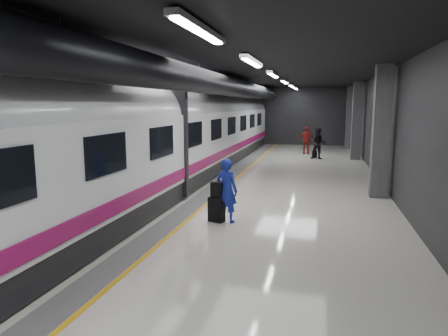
# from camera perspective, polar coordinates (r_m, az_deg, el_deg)

# --- Properties ---
(ground) EXTENTS (40.00, 40.00, 0.00)m
(ground) POSITION_cam_1_polar(r_m,az_deg,el_deg) (13.15, 2.00, -4.98)
(ground) COLOR silver
(ground) RESTS_ON ground
(platform_hall) EXTENTS (10.02, 40.02, 4.51)m
(platform_hall) POSITION_cam_1_polar(r_m,az_deg,el_deg) (13.75, 1.72, 10.51)
(platform_hall) COLOR black
(platform_hall) RESTS_ON ground
(train) EXTENTS (3.05, 38.00, 4.05)m
(train) POSITION_cam_1_polar(r_m,az_deg,el_deg) (13.83, -11.28, 4.25)
(train) COLOR black
(train) RESTS_ON ground
(traveler_main) EXTENTS (0.74, 0.60, 1.75)m
(traveler_main) POSITION_cam_1_polar(r_m,az_deg,el_deg) (10.85, 0.40, -3.23)
(traveler_main) COLOR blue
(traveler_main) RESTS_ON ground
(suitcase_main) EXTENTS (0.48, 0.38, 0.68)m
(suitcase_main) POSITION_cam_1_polar(r_m,az_deg,el_deg) (11.00, -1.06, -5.93)
(suitcase_main) COLOR black
(suitcase_main) RESTS_ON ground
(shoulder_bag) EXTENTS (0.33, 0.19, 0.42)m
(shoulder_bag) POSITION_cam_1_polar(r_m,az_deg,el_deg) (10.86, -1.04, -3.12)
(shoulder_bag) COLOR black
(shoulder_bag) RESTS_ON suitcase_main
(traveler_far_a) EXTENTS (0.94, 0.75, 1.87)m
(traveler_far_a) POSITION_cam_1_polar(r_m,az_deg,el_deg) (24.16, 13.34, 3.45)
(traveler_far_a) COLOR black
(traveler_far_a) RESTS_ON ground
(traveler_far_b) EXTENTS (1.08, 0.52, 1.79)m
(traveler_far_b) POSITION_cam_1_polar(r_m,az_deg,el_deg) (26.57, 11.65, 3.91)
(traveler_far_b) COLOR maroon
(traveler_far_b) RESTS_ON ground
(suitcase_far) EXTENTS (0.30, 0.19, 0.44)m
(suitcase_far) POSITION_cam_1_polar(r_m,az_deg,el_deg) (24.73, 12.81, 1.93)
(suitcase_far) COLOR black
(suitcase_far) RESTS_ON ground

